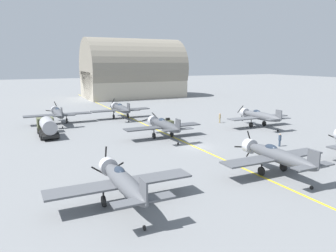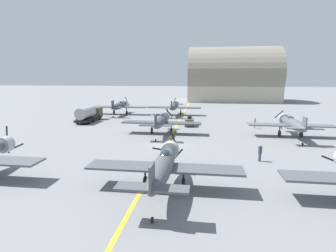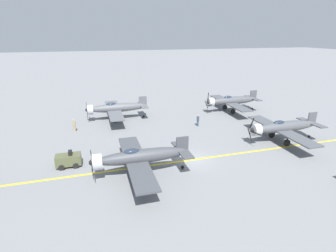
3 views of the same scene
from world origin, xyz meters
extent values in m
plane|color=slate|center=(0.00, 0.00, 0.00)|extent=(400.00, 400.00, 0.00)
cube|color=yellow|center=(0.00, 0.00, 0.00)|extent=(0.30, 160.00, 0.01)
ellipsoid|color=#575A5F|center=(17.17, 6.15, 2.05)|extent=(1.50, 9.50, 1.42)
cylinder|color=#B7B7BC|center=(17.17, 10.60, 2.05)|extent=(1.58, 0.90, 1.58)
ellipsoid|color=#232D3D|center=(17.17, 7.29, 2.61)|extent=(0.80, 1.70, 0.76)
cube|color=#575A5F|center=(17.17, 6.91, 1.71)|extent=(12.00, 2.10, 0.16)
cube|color=#575A5F|center=(17.17, 2.06, 2.20)|extent=(4.40, 1.10, 0.12)
cube|color=#575A5F|center=(17.17, 2.06, 2.85)|extent=(0.14, 1.30, 1.60)
sphere|color=black|center=(17.17, 11.10, 2.05)|extent=(0.56, 0.56, 0.56)
cube|color=black|center=(16.55, 11.10, 2.67)|extent=(1.34, 0.06, 1.34)
cube|color=black|center=(16.95, 11.10, 1.20)|extent=(0.59, 0.06, 1.73)
cube|color=black|center=(18.02, 11.10, 2.28)|extent=(1.73, 0.06, 0.59)
cylinder|color=black|center=(15.67, 6.91, 1.08)|extent=(0.14, 0.14, 1.26)
cylinder|color=black|center=(15.67, 6.91, 0.45)|extent=(0.22, 0.90, 0.90)
cylinder|color=black|center=(18.67, 6.91, 1.08)|extent=(0.14, 0.14, 1.26)
cylinder|color=black|center=(18.67, 6.91, 0.45)|extent=(0.22, 0.90, 0.90)
cylinder|color=black|center=(17.17, 2.00, 0.18)|extent=(0.12, 0.36, 0.36)
ellipsoid|color=#4E5156|center=(1.71, -13.82, 2.05)|extent=(1.50, 9.50, 1.42)
cylinder|color=#B7B7BC|center=(1.71, -9.37, 2.05)|extent=(1.58, 0.90, 1.58)
ellipsoid|color=#232D3D|center=(1.71, -12.68, 2.61)|extent=(0.80, 1.70, 0.76)
cube|color=#4E5156|center=(1.71, -13.06, 1.71)|extent=(12.00, 2.10, 0.16)
cube|color=#4E5156|center=(1.71, -17.91, 2.20)|extent=(4.40, 1.10, 0.12)
cube|color=#4E5156|center=(1.71, -17.91, 2.85)|extent=(0.14, 1.30, 1.60)
sphere|color=black|center=(1.71, -8.87, 2.05)|extent=(0.56, 0.56, 0.56)
cube|color=black|center=(2.25, -8.87, 1.36)|extent=(1.19, 0.06, 1.46)
cube|color=black|center=(2.04, -8.87, 2.86)|extent=(0.78, 0.06, 1.68)
cube|color=black|center=(0.84, -8.87, 1.93)|extent=(1.75, 0.06, 0.38)
cylinder|color=black|center=(0.21, -13.06, 1.08)|extent=(0.14, 0.14, 1.26)
cylinder|color=black|center=(0.21, -13.06, 0.45)|extent=(0.22, 0.90, 0.90)
cylinder|color=black|center=(3.21, -13.06, 1.08)|extent=(0.14, 0.14, 1.26)
cylinder|color=black|center=(3.21, -13.06, 0.45)|extent=(0.22, 0.90, 0.90)
cylinder|color=black|center=(1.71, -17.97, 0.18)|extent=(0.12, 0.36, 0.36)
ellipsoid|color=#44464B|center=(-1.61, 5.75, 2.05)|extent=(1.50, 9.50, 1.42)
cylinder|color=#B7B7BC|center=(-1.61, 10.20, 2.05)|extent=(1.58, 0.90, 1.58)
ellipsoid|color=#232D3D|center=(-1.61, 6.89, 2.61)|extent=(0.80, 1.70, 0.76)
cube|color=#44464B|center=(-1.61, 6.51, 1.71)|extent=(12.00, 2.10, 0.16)
cube|color=#44464B|center=(-1.61, 1.66, 2.20)|extent=(4.40, 1.10, 0.12)
cube|color=#44464B|center=(-1.61, 1.66, 2.85)|extent=(0.14, 1.30, 1.60)
sphere|color=black|center=(-1.61, 10.70, 2.05)|extent=(0.56, 0.56, 0.56)
cube|color=black|center=(-2.46, 10.70, 2.27)|extent=(1.73, 0.06, 0.57)
cube|color=black|center=(-1.37, 10.70, 1.21)|extent=(0.61, 0.06, 1.72)
cube|color=black|center=(-1.00, 10.70, 2.68)|extent=(1.32, 0.06, 1.35)
cylinder|color=black|center=(-3.11, 6.51, 1.08)|extent=(0.14, 0.14, 1.26)
cylinder|color=black|center=(-3.11, 6.51, 0.45)|extent=(0.22, 0.90, 0.90)
cylinder|color=black|center=(-0.11, 6.51, 1.08)|extent=(0.14, 0.14, 1.26)
cylinder|color=black|center=(-0.11, 6.51, 0.45)|extent=(0.22, 0.90, 0.90)
cylinder|color=black|center=(-1.61, 1.60, 0.18)|extent=(0.12, 0.36, 0.36)
cube|color=black|center=(15.36, -9.41, 1.74)|extent=(1.68, 0.06, 0.76)
ellipsoid|color=#44464B|center=(-1.88, 25.46, 2.05)|extent=(1.50, 9.50, 1.42)
cylinder|color=#B7B7BC|center=(-1.88, 29.91, 2.05)|extent=(1.58, 0.90, 1.58)
ellipsoid|color=#232D3D|center=(-1.88, 26.60, 2.61)|extent=(0.80, 1.70, 0.76)
cube|color=#44464B|center=(-1.88, 26.22, 1.71)|extent=(12.00, 2.10, 0.16)
cube|color=#44464B|center=(-1.88, 21.37, 2.20)|extent=(4.40, 1.10, 0.12)
cube|color=#44464B|center=(-1.88, 21.37, 2.85)|extent=(0.14, 1.30, 1.60)
sphere|color=black|center=(-1.88, 30.41, 2.05)|extent=(0.56, 0.56, 0.56)
cube|color=black|center=(-2.28, 30.41, 2.83)|extent=(0.93, 0.06, 1.62)
cube|color=black|center=(-2.35, 30.41, 1.31)|extent=(1.06, 0.06, 1.55)
cube|color=black|center=(-1.00, 30.41, 2.01)|extent=(1.75, 0.06, 0.22)
cylinder|color=black|center=(-3.38, 26.22, 1.08)|extent=(0.14, 0.14, 1.26)
cylinder|color=black|center=(-3.38, 26.22, 0.45)|extent=(0.22, 0.90, 0.90)
cylinder|color=black|center=(-0.38, 26.22, 1.08)|extent=(0.14, 0.14, 1.26)
cylinder|color=black|center=(-0.38, 26.22, 0.45)|extent=(0.22, 0.90, 0.90)
cylinder|color=black|center=(-1.88, 21.31, 0.18)|extent=(0.12, 0.36, 0.36)
ellipsoid|color=#46494E|center=(-14.21, 24.79, 2.05)|extent=(1.50, 9.50, 1.42)
cylinder|color=#B7B7BC|center=(-14.21, 29.24, 2.05)|extent=(1.57, 0.90, 1.58)
ellipsoid|color=#232D3D|center=(-14.21, 25.93, 2.61)|extent=(0.80, 1.70, 0.76)
cube|color=#46494E|center=(-14.21, 25.55, 1.71)|extent=(12.00, 2.10, 0.16)
cube|color=#46494E|center=(-14.21, 20.70, 2.20)|extent=(4.40, 1.10, 0.12)
cube|color=#46494E|center=(-14.21, 20.70, 2.85)|extent=(0.14, 1.30, 1.60)
sphere|color=black|center=(-14.21, 29.74, 2.05)|extent=(0.56, 0.56, 0.56)
cube|color=black|center=(-13.65, 29.74, 1.38)|extent=(1.23, 0.06, 1.44)
cube|color=black|center=(-13.91, 29.74, 2.87)|extent=(0.74, 0.06, 1.69)
cube|color=black|center=(-15.08, 29.74, 1.90)|extent=(1.75, 0.06, 0.43)
cylinder|color=black|center=(-15.71, 25.55, 1.08)|extent=(0.14, 0.14, 1.26)
cylinder|color=black|center=(-15.71, 25.55, 0.45)|extent=(0.22, 0.90, 0.90)
cylinder|color=black|center=(-12.71, 25.55, 1.08)|extent=(0.14, 0.14, 1.26)
cylinder|color=black|center=(-12.71, 25.55, 0.45)|extent=(0.22, 0.90, 0.90)
cylinder|color=black|center=(-14.21, 20.64, 0.18)|extent=(0.12, 0.36, 0.36)
cylinder|color=#B7B7BC|center=(-14.61, -9.52, 2.05)|extent=(1.57, 0.90, 1.58)
sphere|color=black|center=(-14.61, -9.02, 2.05)|extent=(0.56, 0.56, 0.56)
cube|color=black|center=(-15.33, -9.02, 1.54)|extent=(1.51, 0.06, 1.13)
cube|color=black|center=(-13.82, -9.02, 1.69)|extent=(1.65, 0.06, 0.85)
cube|color=black|center=(-14.70, -9.02, 2.92)|extent=(0.31, 0.06, 1.76)
cube|color=black|center=(-17.19, 15.37, 0.62)|extent=(2.25, 8.00, 0.40)
cube|color=#515638|center=(-17.19, 18.33, 1.42)|extent=(2.50, 2.08, 2.00)
cylinder|color=#9E9EA3|center=(-17.19, 14.05, 1.93)|extent=(2.10, 4.96, 2.10)
cylinder|color=black|center=(-18.38, 17.85, 0.50)|extent=(0.30, 1.00, 1.00)
cylinder|color=black|center=(-16.00, 17.85, 0.50)|extent=(0.30, 1.00, 1.00)
cylinder|color=black|center=(-18.38, 14.97, 0.50)|extent=(0.30, 1.00, 1.00)
cylinder|color=black|center=(-16.00, 14.97, 0.50)|extent=(0.30, 1.00, 1.00)
cylinder|color=black|center=(-18.38, 12.89, 0.50)|extent=(0.30, 1.00, 1.00)
cylinder|color=black|center=(-16.00, 12.89, 0.50)|extent=(0.30, 1.00, 1.00)
cube|color=#515638|center=(2.32, 13.16, 0.80)|extent=(1.40, 2.60, 1.10)
cube|color=black|center=(2.32, 12.90, 1.57)|extent=(0.70, 0.36, 0.44)
cylinder|color=black|center=(1.63, 13.87, 0.30)|extent=(0.20, 0.60, 0.60)
cylinder|color=black|center=(3.01, 13.87, 0.30)|extent=(0.20, 0.60, 0.60)
cylinder|color=black|center=(1.63, 12.44, 0.30)|extent=(0.20, 0.60, 0.60)
cylinder|color=black|center=(3.01, 12.44, 0.30)|extent=(0.20, 0.60, 0.60)
cylinder|color=tan|center=(13.28, 12.98, 0.44)|extent=(0.27, 0.27, 0.88)
cylinder|color=tan|center=(13.28, 12.98, 1.25)|extent=(0.40, 0.40, 0.73)
sphere|color=tan|center=(13.28, 12.98, 1.73)|extent=(0.24, 0.24, 0.24)
cylinder|color=#334256|center=(10.47, -5.15, 0.42)|extent=(0.27, 0.27, 0.85)
cylinder|color=#334256|center=(10.47, -5.15, 1.20)|extent=(0.39, 0.39, 0.71)
sphere|color=tan|center=(10.47, -5.15, 1.67)|extent=(0.23, 0.23, 0.23)
cube|color=#B2A893|center=(14.64, 63.57, 4.21)|extent=(30.54, 17.14, 8.42)
cylinder|color=gray|center=(14.64, 63.57, 9.22)|extent=(30.54, 18.86, 18.86)
camera|label=1|loc=(-22.21, -37.33, 11.34)|focal=35.00mm
camera|label=2|loc=(4.55, -32.03, 8.62)|focal=28.00mm
camera|label=3|loc=(-24.83, 10.03, 13.58)|focal=28.00mm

